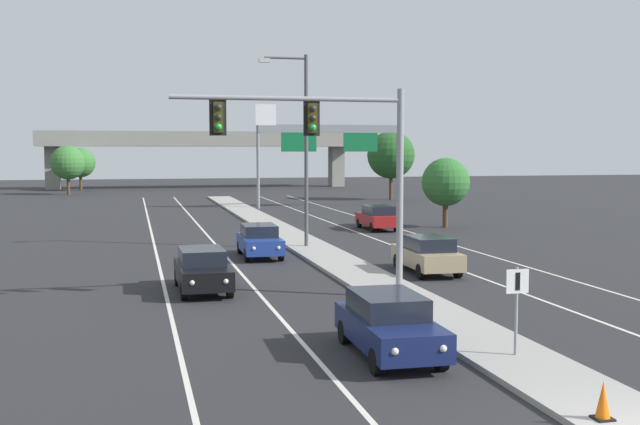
{
  "coord_description": "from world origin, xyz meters",
  "views": [
    {
      "loc": [
        -9.1,
        -11.31,
        5.24
      ],
      "look_at": [
        -3.2,
        12.99,
        3.2
      ],
      "focal_mm": 43.44,
      "sensor_mm": 36.0,
      "label": 1
    }
  ],
  "objects_px": {
    "tree_far_left_a": "(68,163)",
    "tree_far_right_a": "(446,182)",
    "tree_far_right_b": "(391,155)",
    "car_oncoming_blue": "(259,240)",
    "car_oncoming_navy": "(389,324)",
    "highway_sign_gantry": "(330,139)",
    "car_oncoming_black": "(202,269)",
    "traffic_cone_median_nose": "(603,401)",
    "car_receding_tan": "(427,254)",
    "tree_far_left_b": "(80,163)",
    "car_receding_red": "(378,217)",
    "median_sign_post": "(517,298)",
    "overhead_signal_mast": "(328,146)",
    "street_lamp_median": "(302,139)"
  },
  "relations": [
    {
      "from": "street_lamp_median",
      "to": "car_oncoming_black",
      "type": "relative_size",
      "value": 2.23
    },
    {
      "from": "overhead_signal_mast",
      "to": "traffic_cone_median_nose",
      "type": "height_order",
      "value": "overhead_signal_mast"
    },
    {
      "from": "car_receding_tan",
      "to": "tree_far_left_a",
      "type": "distance_m",
      "value": 66.22
    },
    {
      "from": "traffic_cone_median_nose",
      "to": "tree_far_left_a",
      "type": "xyz_separation_m",
      "value": [
        -15.78,
        81.23,
        3.21
      ]
    },
    {
      "from": "street_lamp_median",
      "to": "car_oncoming_black",
      "type": "bearing_deg",
      "value": -119.18
    },
    {
      "from": "overhead_signal_mast",
      "to": "tree_far_right_a",
      "type": "height_order",
      "value": "overhead_signal_mast"
    },
    {
      "from": "car_receding_tan",
      "to": "car_receding_red",
      "type": "distance_m",
      "value": 17.83
    },
    {
      "from": "car_receding_red",
      "to": "median_sign_post",
      "type": "bearing_deg",
      "value": -101.67
    },
    {
      "from": "car_oncoming_black",
      "to": "tree_far_right_a",
      "type": "xyz_separation_m",
      "value": [
        17.99,
        19.85,
        2.23
      ]
    },
    {
      "from": "overhead_signal_mast",
      "to": "car_receding_tan",
      "type": "relative_size",
      "value": 1.79
    },
    {
      "from": "traffic_cone_median_nose",
      "to": "car_oncoming_navy",
      "type": "bearing_deg",
      "value": 111.53
    },
    {
      "from": "tree_far_left_b",
      "to": "street_lamp_median",
      "type": "bearing_deg",
      "value": -76.57
    },
    {
      "from": "highway_sign_gantry",
      "to": "median_sign_post",
      "type": "bearing_deg",
      "value": -99.15
    },
    {
      "from": "car_oncoming_black",
      "to": "traffic_cone_median_nose",
      "type": "height_order",
      "value": "car_oncoming_black"
    },
    {
      "from": "tree_far_right_b",
      "to": "highway_sign_gantry",
      "type": "bearing_deg",
      "value": -135.11
    },
    {
      "from": "car_oncoming_black",
      "to": "car_oncoming_blue",
      "type": "xyz_separation_m",
      "value": [
        3.52,
        8.55,
        0.0
      ]
    },
    {
      "from": "car_oncoming_blue",
      "to": "traffic_cone_median_nose",
      "type": "relative_size",
      "value": 6.09
    },
    {
      "from": "street_lamp_median",
      "to": "traffic_cone_median_nose",
      "type": "distance_m",
      "value": 27.6
    },
    {
      "from": "car_oncoming_black",
      "to": "car_oncoming_blue",
      "type": "bearing_deg",
      "value": 67.63
    },
    {
      "from": "overhead_signal_mast",
      "to": "car_oncoming_navy",
      "type": "distance_m",
      "value": 8.64
    },
    {
      "from": "tree_far_left_a",
      "to": "traffic_cone_median_nose",
      "type": "bearing_deg",
      "value": -79.01
    },
    {
      "from": "car_oncoming_navy",
      "to": "median_sign_post",
      "type": "bearing_deg",
      "value": -22.47
    },
    {
      "from": "highway_sign_gantry",
      "to": "tree_far_right_b",
      "type": "relative_size",
      "value": 1.86
    },
    {
      "from": "car_oncoming_blue",
      "to": "car_receding_red",
      "type": "distance_m",
      "value": 14.54
    },
    {
      "from": "car_oncoming_navy",
      "to": "tree_far_left_b",
      "type": "xyz_separation_m",
      "value": [
        -12.67,
        84.41,
        2.74
      ]
    },
    {
      "from": "car_oncoming_blue",
      "to": "tree_far_left_a",
      "type": "distance_m",
      "value": 58.31
    },
    {
      "from": "tree_far_left_b",
      "to": "tree_far_right_a",
      "type": "xyz_separation_m",
      "value": [
        26.84,
        -54.4,
        -0.51
      ]
    },
    {
      "from": "highway_sign_gantry",
      "to": "car_oncoming_navy",
      "type": "bearing_deg",
      "value": -102.64
    },
    {
      "from": "tree_far_right_a",
      "to": "tree_far_left_b",
      "type": "bearing_deg",
      "value": 116.26
    },
    {
      "from": "car_oncoming_blue",
      "to": "tree_far_right_b",
      "type": "bearing_deg",
      "value": 62.83
    },
    {
      "from": "overhead_signal_mast",
      "to": "tree_far_right_b",
      "type": "bearing_deg",
      "value": 68.85
    },
    {
      "from": "car_receding_red",
      "to": "tree_far_left_b",
      "type": "height_order",
      "value": "tree_far_left_b"
    },
    {
      "from": "street_lamp_median",
      "to": "highway_sign_gantry",
      "type": "distance_m",
      "value": 29.21
    },
    {
      "from": "tree_far_left_a",
      "to": "overhead_signal_mast",
      "type": "bearing_deg",
      "value": -78.57
    },
    {
      "from": "median_sign_post",
      "to": "highway_sign_gantry",
      "type": "bearing_deg",
      "value": 80.85
    },
    {
      "from": "street_lamp_median",
      "to": "tree_far_left_b",
      "type": "distance_m",
      "value": 64.93
    },
    {
      "from": "median_sign_post",
      "to": "car_oncoming_black",
      "type": "xyz_separation_m",
      "value": [
        -6.73,
        11.36,
        -0.77
      ]
    },
    {
      "from": "car_oncoming_blue",
      "to": "tree_far_left_a",
      "type": "bearing_deg",
      "value": 103.09
    },
    {
      "from": "car_receding_red",
      "to": "tree_far_right_a",
      "type": "distance_m",
      "value": 5.39
    },
    {
      "from": "car_oncoming_black",
      "to": "traffic_cone_median_nose",
      "type": "bearing_deg",
      "value": -69.05
    },
    {
      "from": "median_sign_post",
      "to": "tree_far_right_b",
      "type": "height_order",
      "value": "tree_far_right_b"
    },
    {
      "from": "tree_far_left_a",
      "to": "tree_far_right_a",
      "type": "height_order",
      "value": "tree_far_left_a"
    },
    {
      "from": "car_oncoming_navy",
      "to": "highway_sign_gantry",
      "type": "relative_size",
      "value": 0.34
    },
    {
      "from": "car_oncoming_navy",
      "to": "car_oncoming_blue",
      "type": "height_order",
      "value": "same"
    },
    {
      "from": "traffic_cone_median_nose",
      "to": "median_sign_post",
      "type": "bearing_deg",
      "value": 82.29
    },
    {
      "from": "car_receding_tan",
      "to": "tree_far_right_a",
      "type": "xyz_separation_m",
      "value": [
        8.34,
        17.85,
        2.23
      ]
    },
    {
      "from": "overhead_signal_mast",
      "to": "tree_far_right_a",
      "type": "relative_size",
      "value": 1.72
    },
    {
      "from": "tree_far_right_b",
      "to": "car_oncoming_blue",
      "type": "bearing_deg",
      "value": -117.17
    },
    {
      "from": "car_oncoming_black",
      "to": "car_receding_red",
      "type": "relative_size",
      "value": 1.0
    },
    {
      "from": "tree_far_left_a",
      "to": "tree_far_right_a",
      "type": "relative_size",
      "value": 1.22
    }
  ]
}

